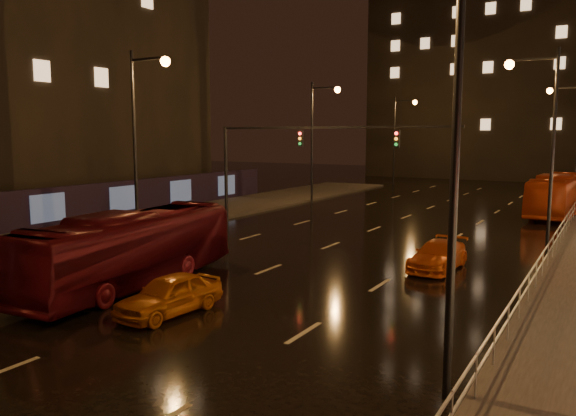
{
  "coord_description": "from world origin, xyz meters",
  "views": [
    {
      "loc": [
        12.45,
        -9.62,
        5.63
      ],
      "look_at": [
        0.23,
        11.25,
        2.5
      ],
      "focal_mm": 35.0,
      "sensor_mm": 36.0,
      "label": 1
    }
  ],
  "objects_px": {
    "bus_curb": "(558,195)",
    "taxi_far": "(438,255)",
    "bus_red": "(132,249)",
    "taxi_near": "(169,294)"
  },
  "relations": [
    {
      "from": "taxi_near",
      "to": "taxi_far",
      "type": "relative_size",
      "value": 0.91
    },
    {
      "from": "bus_curb",
      "to": "taxi_far",
      "type": "height_order",
      "value": "bus_curb"
    },
    {
      "from": "taxi_near",
      "to": "taxi_far",
      "type": "distance_m",
      "value": 11.76
    },
    {
      "from": "bus_curb",
      "to": "taxi_far",
      "type": "distance_m",
      "value": 20.56
    },
    {
      "from": "bus_curb",
      "to": "taxi_far",
      "type": "bearing_deg",
      "value": -93.83
    },
    {
      "from": "bus_red",
      "to": "bus_curb",
      "type": "xyz_separation_m",
      "value": [
        12.03,
        28.77,
        0.06
      ]
    },
    {
      "from": "bus_curb",
      "to": "taxi_far",
      "type": "xyz_separation_m",
      "value": [
        -2.82,
        -20.35,
        -0.88
      ]
    },
    {
      "from": "bus_red",
      "to": "taxi_near",
      "type": "xyz_separation_m",
      "value": [
        3.53,
        -1.87,
        -0.78
      ]
    },
    {
      "from": "bus_curb",
      "to": "taxi_near",
      "type": "distance_m",
      "value": 31.81
    },
    {
      "from": "taxi_far",
      "to": "taxi_near",
      "type": "bearing_deg",
      "value": -116.51
    }
  ]
}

